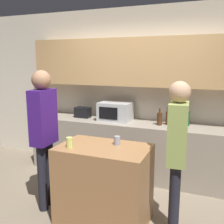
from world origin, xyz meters
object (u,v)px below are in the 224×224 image
object	(u,v)px
bottle_0	(159,119)
bottle_3	(180,119)
microwave	(116,111)
toaster	(83,112)
bottle_4	(187,118)
cup_1	(69,142)
bottle_1	(168,118)
person_left	(177,146)
bottle_2	(174,120)
person_center	(44,128)
cup_0	(117,140)

from	to	relation	value
bottle_0	bottle_3	bearing A→B (deg)	7.40
microwave	toaster	xyz separation A→B (m)	(-0.61, 0.00, -0.06)
bottle_3	microwave	bearing A→B (deg)	179.00
toaster	bottle_0	world-z (taller)	bottle_0
bottle_4	cup_1	bearing A→B (deg)	-124.31
microwave	toaster	bearing A→B (deg)	179.85
toaster	bottle_1	bearing A→B (deg)	0.52
toaster	bottle_0	distance (m)	1.35
toaster	bottle_3	world-z (taller)	bottle_3
microwave	bottle_4	distance (m)	1.13
microwave	bottle_3	xyz separation A→B (m)	(1.04, -0.02, -0.04)
microwave	person_left	world-z (taller)	person_left
toaster	bottle_2	xyz separation A→B (m)	(1.56, -0.00, -0.00)
bottle_4	person_center	bearing A→B (deg)	-136.83
bottle_1	bottle_2	distance (m)	0.10
bottle_2	bottle_3	size ratio (longest dim) A/B	0.80
person_left	bottle_1	bearing A→B (deg)	8.85
microwave	bottle_2	size ratio (longest dim) A/B	2.25
bottle_1	cup_0	world-z (taller)	bottle_1
bottle_1	cup_0	bearing A→B (deg)	-105.53
bottle_3	cup_0	xyz separation A→B (m)	(-0.54, -1.22, -0.04)
bottle_0	person_center	size ratio (longest dim) A/B	0.15
bottle_0	person_center	distance (m)	1.74
bottle_4	cup_1	distance (m)	1.92
microwave	bottle_1	size ratio (longest dim) A/B	1.87
bottle_2	cup_1	xyz separation A→B (m)	(-0.91, -1.53, -0.01)
microwave	cup_1	size ratio (longest dim) A/B	4.56
toaster	cup_1	size ratio (longest dim) A/B	2.28
bottle_1	bottle_4	size ratio (longest dim) A/B	0.90
bottle_1	microwave	bearing A→B (deg)	-179.01
bottle_2	cup_0	world-z (taller)	bottle_2
toaster	bottle_2	world-z (taller)	bottle_2
bottle_4	cup_1	xyz separation A→B (m)	(-1.08, -1.59, -0.04)
bottle_1	person_left	bearing A→B (deg)	-75.87
bottle_2	bottle_4	bearing A→B (deg)	19.53
cup_1	bottle_3	bearing A→B (deg)	56.52
bottle_4	person_center	xyz separation A→B (m)	(-1.53, -1.44, 0.04)
cup_0	person_center	bearing A→B (deg)	-171.61
person_left	bottle_0	bearing A→B (deg)	14.31
cup_0	bottle_3	bearing A→B (deg)	66.13
cup_0	person_left	distance (m)	0.68
bottle_1	bottle_3	bearing A→B (deg)	-9.71
bottle_4	cup_1	world-z (taller)	bottle_4
bottle_0	bottle_1	distance (m)	0.13
cup_1	person_center	size ratio (longest dim) A/B	0.07
bottle_3	cup_0	bearing A→B (deg)	-113.87
microwave	person_left	size ratio (longest dim) A/B	0.32
bottle_2	person_center	xyz separation A→B (m)	(-1.35, -1.38, 0.07)
person_center	person_left	bearing A→B (deg)	92.32
person_left	microwave	bearing A→B (deg)	37.08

